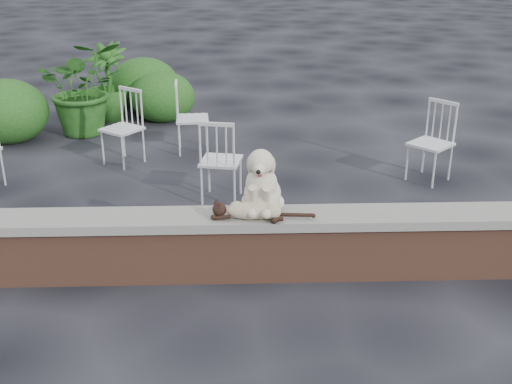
{
  "coord_description": "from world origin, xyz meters",
  "views": [
    {
      "loc": [
        -0.29,
        -4.88,
        2.84
      ],
      "look_at": [
        -0.12,
        0.2,
        0.7
      ],
      "focal_mm": 45.07,
      "sensor_mm": 36.0,
      "label": 1
    }
  ],
  "objects_px": {
    "chair_e": "(192,117)",
    "potted_plant_b": "(107,82)",
    "chair_d": "(431,142)",
    "chair_b": "(122,128)",
    "potted_plant_a": "(83,87)",
    "dog": "(263,178)",
    "cat": "(253,209)",
    "chair_c": "(221,159)"
  },
  "relations": [
    {
      "from": "chair_e",
      "to": "potted_plant_b",
      "type": "relative_size",
      "value": 0.8
    },
    {
      "from": "potted_plant_b",
      "to": "potted_plant_a",
      "type": "bearing_deg",
      "value": -106.26
    },
    {
      "from": "potted_plant_a",
      "to": "chair_c",
      "type": "bearing_deg",
      "value": -51.48
    },
    {
      "from": "cat",
      "to": "chair_c",
      "type": "height_order",
      "value": "chair_c"
    },
    {
      "from": "cat",
      "to": "chair_d",
      "type": "bearing_deg",
      "value": 55.61
    },
    {
      "from": "chair_e",
      "to": "chair_b",
      "type": "bearing_deg",
      "value": 112.82
    },
    {
      "from": "dog",
      "to": "chair_d",
      "type": "distance_m",
      "value": 2.97
    },
    {
      "from": "dog",
      "to": "chair_e",
      "type": "xyz_separation_m",
      "value": [
        -0.79,
        3.24,
        -0.41
      ]
    },
    {
      "from": "chair_c",
      "to": "potted_plant_b",
      "type": "xyz_separation_m",
      "value": [
        -1.8,
        3.21,
        0.12
      ]
    },
    {
      "from": "chair_c",
      "to": "chair_e",
      "type": "xyz_separation_m",
      "value": [
        -0.41,
        1.64,
        0.0
      ]
    },
    {
      "from": "chair_c",
      "to": "chair_b",
      "type": "bearing_deg",
      "value": -32.88
    },
    {
      "from": "potted_plant_a",
      "to": "dog",
      "type": "bearing_deg",
      "value": -59.95
    },
    {
      "from": "dog",
      "to": "chair_d",
      "type": "height_order",
      "value": "dog"
    },
    {
      "from": "cat",
      "to": "potted_plant_a",
      "type": "bearing_deg",
      "value": 127.44
    },
    {
      "from": "dog",
      "to": "chair_c",
      "type": "height_order",
      "value": "dog"
    },
    {
      "from": "chair_d",
      "to": "potted_plant_a",
      "type": "height_order",
      "value": "potted_plant_a"
    },
    {
      "from": "chair_e",
      "to": "potted_plant_b",
      "type": "bearing_deg",
      "value": 37.33
    },
    {
      "from": "chair_b",
      "to": "potted_plant_b",
      "type": "bearing_deg",
      "value": 141.87
    },
    {
      "from": "dog",
      "to": "chair_e",
      "type": "height_order",
      "value": "dog"
    },
    {
      "from": "chair_b",
      "to": "chair_d",
      "type": "bearing_deg",
      "value": 26.19
    },
    {
      "from": "dog",
      "to": "cat",
      "type": "relative_size",
      "value": 0.6
    },
    {
      "from": "chair_d",
      "to": "potted_plant_a",
      "type": "distance_m",
      "value": 4.88
    },
    {
      "from": "dog",
      "to": "chair_b",
      "type": "distance_m",
      "value": 3.28
    },
    {
      "from": "dog",
      "to": "chair_b",
      "type": "xyz_separation_m",
      "value": [
        -1.64,
        2.81,
        -0.41
      ]
    },
    {
      "from": "cat",
      "to": "chair_b",
      "type": "relative_size",
      "value": 1.07
    },
    {
      "from": "chair_e",
      "to": "potted_plant_a",
      "type": "bearing_deg",
      "value": 57.16
    },
    {
      "from": "dog",
      "to": "potted_plant_b",
      "type": "relative_size",
      "value": 0.51
    },
    {
      "from": "cat",
      "to": "dog",
      "type": "bearing_deg",
      "value": 71.02
    },
    {
      "from": "dog",
      "to": "potted_plant_b",
      "type": "bearing_deg",
      "value": 123.42
    },
    {
      "from": "chair_d",
      "to": "cat",
      "type": "bearing_deg",
      "value": -86.25
    },
    {
      "from": "dog",
      "to": "chair_c",
      "type": "relative_size",
      "value": 0.64
    },
    {
      "from": "dog",
      "to": "cat",
      "type": "height_order",
      "value": "dog"
    },
    {
      "from": "chair_d",
      "to": "chair_b",
      "type": "bearing_deg",
      "value": -143.59
    },
    {
      "from": "chair_d",
      "to": "potted_plant_b",
      "type": "bearing_deg",
      "value": -165.44
    },
    {
      "from": "chair_b",
      "to": "chair_e",
      "type": "xyz_separation_m",
      "value": [
        0.86,
        0.43,
        0.0
      ]
    },
    {
      "from": "cat",
      "to": "potted_plant_b",
      "type": "relative_size",
      "value": 0.85
    },
    {
      "from": "cat",
      "to": "potted_plant_a",
      "type": "height_order",
      "value": "potted_plant_a"
    },
    {
      "from": "chair_d",
      "to": "chair_c",
      "type": "bearing_deg",
      "value": -121.25
    },
    {
      "from": "cat",
      "to": "chair_b",
      "type": "bearing_deg",
      "value": 126.96
    },
    {
      "from": "chair_c",
      "to": "potted_plant_a",
      "type": "bearing_deg",
      "value": -40.72
    },
    {
      "from": "chair_b",
      "to": "potted_plant_b",
      "type": "xyz_separation_m",
      "value": [
        -0.53,
        2.01,
        0.12
      ]
    },
    {
      "from": "cat",
      "to": "potted_plant_b",
      "type": "xyz_separation_m",
      "value": [
        -2.1,
        4.97,
        -0.08
      ]
    }
  ]
}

